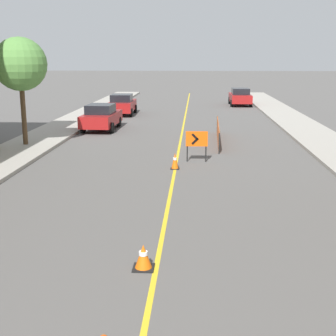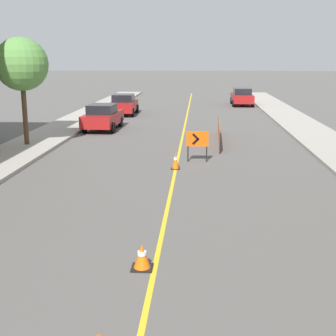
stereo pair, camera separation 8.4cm
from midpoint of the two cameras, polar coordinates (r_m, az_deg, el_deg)
lane_stripe at (r=27.67m, az=1.61°, el=4.22°), size 0.12×61.13×0.01m
sidewalk_left at (r=28.89m, az=-13.58°, el=4.39°), size 2.82×61.13×0.15m
sidewalk_right at (r=28.44m, az=17.05°, el=4.03°), size 2.82×61.13×0.15m
traffic_cone_second at (r=10.23m, az=-3.26°, el=-10.75°), size 0.46×0.46×0.55m
traffic_cone_third at (r=18.91m, az=0.72°, el=0.86°), size 0.36×0.36×0.67m
arrow_barricade_primary at (r=20.13m, az=3.39°, el=3.38°), size 0.95×0.10×1.33m
safety_mesh_fence at (r=24.97m, az=6.03°, el=4.28°), size 0.23×6.30×0.99m
parked_car_curb_near at (r=29.32m, az=-8.21°, el=6.18°), size 1.95×4.36×1.59m
parked_car_curb_mid at (r=36.86m, az=-5.69°, el=7.73°), size 1.94×4.33×1.59m
parked_car_curb_far at (r=44.15m, az=8.73°, el=8.59°), size 1.94×4.31×1.59m
street_tree_left_near at (r=24.18m, az=-17.68°, el=11.92°), size 2.58×2.58×5.22m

